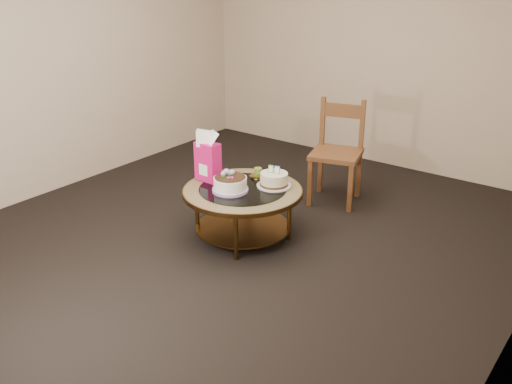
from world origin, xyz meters
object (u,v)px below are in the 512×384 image
Objects in this scene: decorated_cake at (230,185)px; gift_bag at (208,156)px; cream_cake at (274,180)px; dining_chair at (337,152)px; coffee_table at (243,197)px.

decorated_cake is 0.36m from gift_bag.
gift_bag is (-0.54, -0.22, 0.16)m from cream_cake.
cream_cake is (0.23, 0.31, 0.00)m from decorated_cake.
gift_bag is at bearing 165.22° from decorated_cake.
decorated_cake is 1.34m from dining_chair.
gift_bag reaches higher than decorated_cake.
decorated_cake is 1.03× the size of cream_cake.
coffee_table is at bearing -146.95° from cream_cake.
dining_chair reaches higher than decorated_cake.
dining_chair reaches higher than coffee_table.
coffee_table is 0.47m from gift_bag.
cream_cake reaches higher than coffee_table.
gift_bag is at bearing -176.11° from coffee_table.
cream_cake is 0.61m from gift_bag.
dining_chair is at bearing 78.93° from coffee_table.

